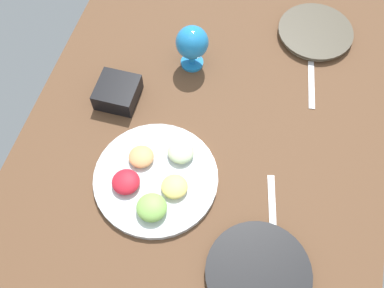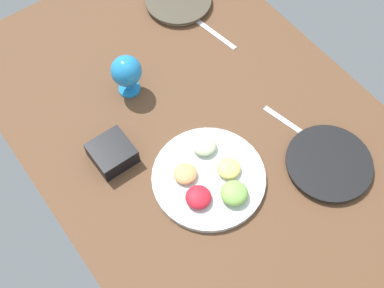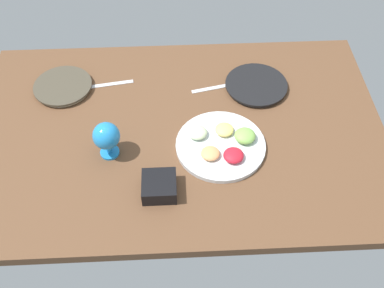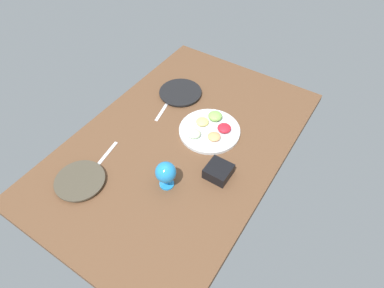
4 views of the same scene
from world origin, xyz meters
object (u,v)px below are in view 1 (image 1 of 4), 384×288
(dinner_plate_left, at_px, (315,33))
(square_bowl_black, at_px, (117,92))
(hurricane_glass_blue, at_px, (192,44))
(fruit_platter, at_px, (155,179))
(dinner_plate_right, at_px, (258,273))

(dinner_plate_left, height_order, square_bowl_black, square_bowl_black)
(square_bowl_black, bearing_deg, hurricane_glass_blue, 135.88)
(square_bowl_black, bearing_deg, fruit_platter, 38.93)
(dinner_plate_left, height_order, dinner_plate_right, dinner_plate_left)
(dinner_plate_right, distance_m, hurricane_glass_blue, 0.68)
(dinner_plate_right, distance_m, square_bowl_black, 0.65)
(hurricane_glass_blue, relative_size, square_bowl_black, 1.26)
(dinner_plate_left, distance_m, hurricane_glass_blue, 0.43)
(dinner_plate_right, relative_size, fruit_platter, 0.77)
(dinner_plate_right, height_order, hurricane_glass_blue, hurricane_glass_blue)
(dinner_plate_right, relative_size, square_bowl_black, 2.20)
(dinner_plate_right, bearing_deg, square_bowl_black, -128.91)
(fruit_platter, bearing_deg, dinner_plate_left, 151.41)
(dinner_plate_left, relative_size, square_bowl_black, 2.04)
(fruit_platter, relative_size, square_bowl_black, 2.84)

